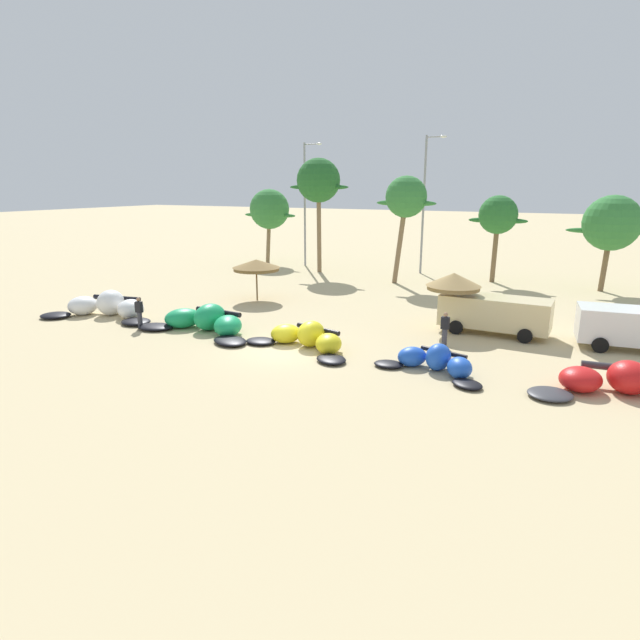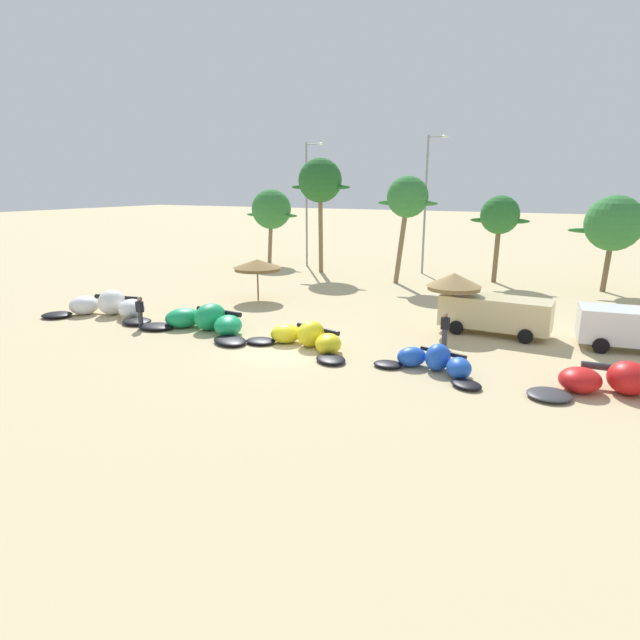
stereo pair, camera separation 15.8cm
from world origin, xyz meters
name	(u,v)px [view 2 (the right image)]	position (x,y,z in m)	size (l,w,h in m)	color
ground_plane	(284,350)	(0.00, 0.00, 0.00)	(260.00, 260.00, 0.00)	#C6B284
kite_far_left	(108,307)	(-11.98, 0.89, 0.55)	(6.98, 3.88, 1.43)	black
kite_left	(205,321)	(-5.10, 0.86, 0.51)	(7.07, 3.51, 1.34)	black
kite_left_of_center	(307,338)	(0.74, 0.71, 0.45)	(5.72, 3.31, 1.18)	black
kite_center	(435,362)	(6.72, 0.21, 0.41)	(4.70, 2.79, 1.07)	black
kite_right_of_center	(630,385)	(13.41, 0.71, 0.45)	(6.98, 3.43, 1.17)	#333338
beach_umbrella_near_van	(257,265)	(-6.90, 8.35, 2.24)	(3.02, 3.02, 2.59)	brown
beach_umbrella_middle	(454,281)	(5.88, 6.58, 2.52)	(2.71, 2.71, 2.94)	brown
parked_van	(635,326)	(13.84, 6.99, 1.09)	(4.99, 2.65, 1.84)	white
parked_car_second	(493,312)	(7.78, 6.92, 1.09)	(5.25, 2.31, 1.84)	beige
person_near_kites	(445,330)	(6.27, 3.57, 0.82)	(0.36, 0.24, 1.62)	#383842
person_by_umbrellas	(140,313)	(-8.44, -0.18, 0.82)	(0.36, 0.24, 1.62)	#383842
palm_leftmost	(271,210)	(-14.79, 22.75, 4.92)	(5.44, 3.63, 6.78)	#7F6647
palm_left	(320,181)	(-8.36, 20.03, 7.40)	(5.32, 3.54, 9.26)	#7F6647
palm_left_of_gap	(407,198)	(-0.32, 18.00, 6.20)	(4.44, 2.96, 7.79)	#7F6647
palm_center_left	(500,216)	(5.59, 21.67, 4.93)	(4.22, 2.82, 6.42)	brown
palm_center_right	(614,224)	(12.99, 21.35, 4.62)	(5.56, 3.71, 6.52)	brown
lamppost_west	(308,199)	(-10.99, 22.78, 5.89)	(1.78, 0.24, 10.68)	gray
lamppost_west_center	(427,199)	(-0.36, 23.20, 5.99)	(1.69, 0.24, 10.91)	gray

